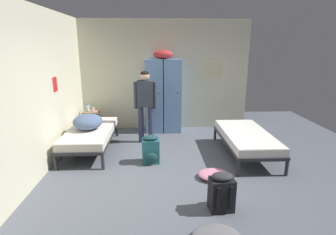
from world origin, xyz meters
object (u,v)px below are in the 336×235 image
bed_left_rear (90,133)px  person_traveler (145,100)px  shelf_unit (92,120)px  clothes_pile_pink (214,175)px  bedding_heap (88,122)px  backpack_teal (151,150)px  bed_right (246,137)px  lotion_bottle (93,109)px  backpack_black (221,192)px  water_bottle (88,108)px  locker_bank (163,94)px

bed_left_rear → person_traveler: size_ratio=1.16×
shelf_unit → clothes_pile_pink: size_ratio=1.06×
shelf_unit → clothes_pile_pink: shelf_unit is taller
bed_left_rear → bedding_heap: 0.27m
bed_left_rear → backpack_teal: bearing=-27.4°
shelf_unit → bed_right: bearing=-24.4°
bed_right → bedding_heap: bedding_heap is taller
lotion_bottle → backpack_black: size_ratio=0.30×
backpack_black → lotion_bottle: bearing=126.1°
bed_left_rear → backpack_black: bearing=-44.2°
backpack_teal → bedding_heap: bearing=153.8°
lotion_bottle → backpack_teal: bearing=-51.1°
water_bottle → backpack_teal: (1.61, -1.87, -0.40)m
bedding_heap → lotion_bottle: size_ratio=3.85×
bed_right → bedding_heap: (-3.23, 0.36, 0.26)m
locker_bank → backpack_black: (0.69, -3.51, -0.71)m
bedding_heap → person_traveler: person_traveler is taller
person_traveler → lotion_bottle: (-1.33, 0.67, -0.34)m
locker_bank → backpack_black: locker_bank is taller
locker_bank → lotion_bottle: bearing=-174.8°
clothes_pile_pink → locker_bank: bearing=106.7°
bed_right → lotion_bottle: lotion_bottle is taller
clothes_pile_pink → bed_right: bearing=48.5°
shelf_unit → backpack_teal: bearing=-50.4°
person_traveler → bed_right: bearing=-22.7°
bed_left_rear → lotion_bottle: lotion_bottle is taller
lotion_bottle → bed_left_rear: bearing=-81.1°
shelf_unit → bed_left_rear: (0.25, -1.19, 0.04)m
shelf_unit → bed_right: 3.79m
locker_bank → bed_left_rear: (-1.57, -1.31, -0.59)m
lotion_bottle → shelf_unit: bearing=150.3°
bed_left_rear → backpack_black: 3.16m
bedding_heap → water_bottle: bearing=103.8°
bed_right → backpack_teal: bearing=-171.6°
shelf_unit → bedding_heap: (0.22, -1.21, 0.30)m
bed_right → clothes_pile_pink: (-0.84, -0.95, -0.32)m
bed_left_rear → clothes_pile_pink: (2.36, -1.33, -0.32)m
water_bottle → backpack_black: bearing=-52.7°
water_bottle → shelf_unit: bearing=-14.0°
bed_right → bed_left_rear: bearing=173.3°
bedding_heap → person_traveler: size_ratio=0.39×
shelf_unit → backpack_teal: (1.53, -1.85, -0.09)m
person_traveler → clothes_pile_pink: (1.21, -1.81, -0.93)m
bed_right → person_traveler: person_traveler is taller
lotion_bottle → backpack_teal: (1.46, -1.81, -0.39)m
bedding_heap → bed_left_rear: bearing=36.5°
bedding_heap → clothes_pile_pink: 2.78m
locker_bank → person_traveler: (-0.42, -0.83, 0.02)m
backpack_teal → clothes_pile_pink: backpack_teal is taller
bed_left_rear → clothes_pile_pink: bed_left_rear is taller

